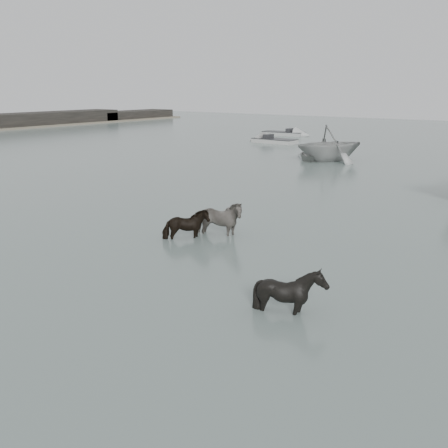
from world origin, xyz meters
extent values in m
plane|color=#54645E|center=(0.00, 0.00, 0.00)|extent=(140.00, 140.00, 0.00)
imported|color=black|center=(-1.92, 2.14, 0.77)|extent=(2.00, 1.41, 1.54)
imported|color=black|center=(-2.50, 1.19, 0.65)|extent=(1.43, 1.55, 1.29)
imported|color=black|center=(2.95, -1.75, 0.73)|extent=(1.68, 1.60, 1.47)
imported|color=beige|center=(-7.49, 21.09, 0.43)|extent=(3.85, 4.73, 0.86)
imported|color=#A3A5A3|center=(-6.26, 20.92, 1.28)|extent=(6.20, 6.37, 2.56)
cube|color=black|center=(-50.00, 28.00, 0.95)|extent=(4.50, 24.00, 1.50)
cube|color=black|center=(-50.00, 45.00, 0.75)|extent=(4.50, 14.00, 1.10)
camera|label=1|loc=(7.75, -10.97, 4.90)|focal=40.00mm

